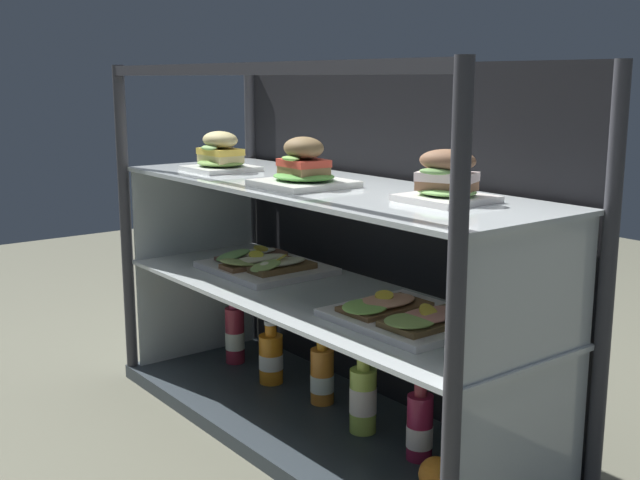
# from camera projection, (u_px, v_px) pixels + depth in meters

# --- Properties ---
(ground_plane) EXTENTS (6.00, 6.00, 0.02)m
(ground_plane) POSITION_uv_depth(u_px,v_px,m) (320.00, 435.00, 2.11)
(ground_plane) COLOR #5D5D4C
(ground_plane) RESTS_ON ground
(case_base_deck) EXTENTS (1.37, 0.48, 0.04)m
(case_base_deck) POSITION_uv_depth(u_px,v_px,m) (320.00, 425.00, 2.11)
(case_base_deck) COLOR #2B343A
(case_base_deck) RESTS_ON ground
(case_frame) EXTENTS (1.37, 0.48, 0.96)m
(case_frame) POSITION_uv_depth(u_px,v_px,m) (361.00, 233.00, 2.09)
(case_frame) COLOR #333338
(case_frame) RESTS_ON ground
(riser_lower_tier) EXTENTS (1.30, 0.42, 0.33)m
(riser_lower_tier) POSITION_uv_depth(u_px,v_px,m) (320.00, 359.00, 2.07)
(riser_lower_tier) COLOR silver
(riser_lower_tier) RESTS_ON case_base_deck
(shelf_lower_glass) EXTENTS (1.32, 0.43, 0.01)m
(shelf_lower_glass) POSITION_uv_depth(u_px,v_px,m) (320.00, 296.00, 2.04)
(shelf_lower_glass) COLOR silver
(shelf_lower_glass) RESTS_ON riser_lower_tier
(riser_upper_tier) EXTENTS (1.30, 0.42, 0.27)m
(riser_upper_tier) POSITION_uv_depth(u_px,v_px,m) (320.00, 242.00, 2.01)
(riser_upper_tier) COLOR silver
(riser_upper_tier) RESTS_ON shelf_lower_glass
(shelf_upper_glass) EXTENTS (1.32, 0.43, 0.01)m
(shelf_upper_glass) POSITION_uv_depth(u_px,v_px,m) (320.00, 186.00, 1.98)
(shelf_upper_glass) COLOR silver
(shelf_upper_glass) RESTS_ON riser_upper_tier
(plated_roll_sandwich_right_of_center) EXTENTS (0.18, 0.18, 0.11)m
(plated_roll_sandwich_right_of_center) POSITION_uv_depth(u_px,v_px,m) (220.00, 155.00, 2.25)
(plated_roll_sandwich_right_of_center) COLOR white
(plated_roll_sandwich_right_of_center) RESTS_ON shelf_upper_glass
(plated_roll_sandwich_left_of_center) EXTENTS (0.21, 0.21, 0.12)m
(plated_roll_sandwich_left_of_center) POSITION_uv_depth(u_px,v_px,m) (304.00, 169.00, 1.92)
(plated_roll_sandwich_left_of_center) COLOR white
(plated_roll_sandwich_left_of_center) RESTS_ON shelf_upper_glass
(plated_roll_sandwich_far_left) EXTENTS (0.17, 0.17, 0.11)m
(plated_roll_sandwich_far_left) POSITION_uv_depth(u_px,v_px,m) (447.00, 182.00, 1.68)
(plated_roll_sandwich_far_left) COLOR white
(plated_roll_sandwich_far_left) RESTS_ON shelf_upper_glass
(open_sandwich_tray_near_right_corner) EXTENTS (0.34, 0.29, 0.07)m
(open_sandwich_tray_near_right_corner) POSITION_uv_depth(u_px,v_px,m) (263.00, 264.00, 2.28)
(open_sandwich_tray_near_right_corner) COLOR white
(open_sandwich_tray_near_right_corner) RESTS_ON shelf_lower_glass
(open_sandwich_tray_mid_right) EXTENTS (0.34, 0.29, 0.06)m
(open_sandwich_tray_mid_right) POSITION_uv_depth(u_px,v_px,m) (406.00, 315.00, 1.79)
(open_sandwich_tray_mid_right) COLOR white
(open_sandwich_tray_mid_right) RESTS_ON shelf_lower_glass
(juice_bottle_front_fourth) EXTENTS (0.06, 0.06, 0.23)m
(juice_bottle_front_fourth) POSITION_uv_depth(u_px,v_px,m) (235.00, 334.00, 2.50)
(juice_bottle_front_fourth) COLOR #9F2639
(juice_bottle_front_fourth) RESTS_ON case_base_deck
(juice_bottle_back_left) EXTENTS (0.07, 0.07, 0.19)m
(juice_bottle_back_left) POSITION_uv_depth(u_px,v_px,m) (271.00, 358.00, 2.33)
(juice_bottle_back_left) COLOR orange
(juice_bottle_back_left) RESTS_ON case_base_deck
(juice_bottle_front_right_end) EXTENTS (0.07, 0.07, 0.20)m
(juice_bottle_front_right_end) POSITION_uv_depth(u_px,v_px,m) (322.00, 376.00, 2.19)
(juice_bottle_front_right_end) COLOR orange
(juice_bottle_front_right_end) RESTS_ON case_base_deck
(juice_bottle_front_second) EXTENTS (0.07, 0.07, 0.22)m
(juice_bottle_front_second) POSITION_uv_depth(u_px,v_px,m) (363.00, 398.00, 2.00)
(juice_bottle_front_second) COLOR #B4D351
(juice_bottle_front_second) RESTS_ON case_base_deck
(juice_bottle_back_right) EXTENTS (0.06, 0.06, 0.20)m
(juice_bottle_back_right) POSITION_uv_depth(u_px,v_px,m) (420.00, 427.00, 1.86)
(juice_bottle_back_right) COLOR maroon
(juice_bottle_back_right) RESTS_ON case_base_deck
(orange_fruit_beside_bottles) EXTENTS (0.08, 0.08, 0.08)m
(orange_fruit_beside_bottles) POSITION_uv_depth(u_px,v_px,m) (499.00, 480.00, 1.70)
(orange_fruit_beside_bottles) COLOR orange
(orange_fruit_beside_bottles) RESTS_ON case_base_deck
(orange_fruit_near_left_post) EXTENTS (0.08, 0.08, 0.08)m
(orange_fruit_near_left_post) POSITION_uv_depth(u_px,v_px,m) (436.00, 475.00, 1.72)
(orange_fruit_near_left_post) COLOR orange
(orange_fruit_near_left_post) RESTS_ON case_base_deck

